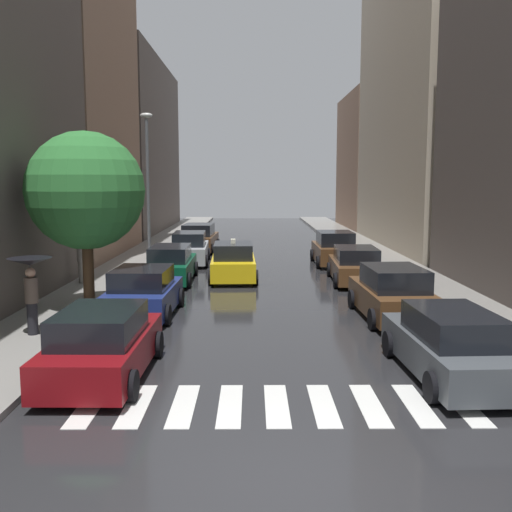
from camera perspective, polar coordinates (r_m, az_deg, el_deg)
The scene contains 22 objects.
ground_plane at distance 32.01m, azimuth 0.48°, elevation -0.44°, with size 28.00×72.00×0.04m, color #252527.
sidewalk_left at distance 32.56m, azimuth -11.03°, elevation -0.27°, with size 3.00×72.00×0.15m, color gray.
sidewalk_right at distance 32.75m, azimuth 11.93°, elevation -0.25°, with size 3.00×72.00×0.15m, color gray.
crosswalk_stripes at distance 11.68m, azimuth 2.03°, elevation -14.29°, with size 7.65×2.20×0.01m.
building_left_mid at distance 36.07m, azimuth -18.47°, elevation 19.94°, with size 6.00×12.56×24.80m, color #8C6B56.
building_left_far at distance 51.84m, azimuth -12.28°, elevation 10.28°, with size 6.00×20.52×14.25m, color #564C47.
building_right_mid at distance 40.39m, azimuth 16.95°, elevation 17.53°, with size 6.00×18.46×23.34m, color #B2A38C.
building_right_far at distance 54.78m, azimuth 11.87°, elevation 8.92°, with size 6.00×12.04×11.95m, color #8C6B56.
parked_car_left_nearest at distance 13.39m, azimuth -14.71°, elevation -8.38°, with size 2.12×4.47×1.56m.
parked_car_left_second at distance 19.13m, azimuth -10.90°, elevation -3.55°, with size 2.23×4.13×1.57m.
parked_car_left_third at distance 25.34m, azimuth -8.29°, elevation -0.84°, with size 2.03×4.78×1.56m.
parked_car_left_fourth at distance 30.74m, azimuth -6.46°, elevation 0.70°, with size 2.15×4.66×1.67m.
parked_car_left_fifth at distance 35.99m, azimuth -5.57°, elevation 1.70°, with size 2.32×4.73×1.70m.
parked_car_right_nearest at distance 13.65m, azimuth 18.32°, elevation -8.25°, with size 2.13×4.72×1.54m.
parked_car_right_second at distance 18.87m, azimuth 13.14°, elevation -3.64°, with size 2.22×4.51×1.66m.
parked_car_right_third at distance 25.24m, azimuth 9.64°, elevation -0.94°, with size 2.24×4.59×1.53m.
parked_car_right_fourth at distance 30.43m, azimuth 7.65°, elevation 0.66°, with size 2.17×4.24×1.73m.
taxi_midroad at distance 25.60m, azimuth -2.23°, elevation -0.63°, with size 2.17×4.36×1.81m.
pedestrian_foreground at distance 24.95m, azimuth -16.62°, elevation -0.34°, with size 0.36×0.36×1.82m.
pedestrian_near_tree at distance 16.91m, azimuth -21.08°, elevation -1.88°, with size 1.16×1.16×2.10m.
street_tree_left at distance 19.77m, azimuth -16.25°, elevation 6.09°, with size 3.81×3.81×5.75m.
lamp_post_left at distance 29.15m, azimuth -10.49°, elevation 7.35°, with size 0.60×0.28×7.39m.
Camera 1 is at (-0.47, -7.71, 4.31)m, focal length 41.13 mm.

